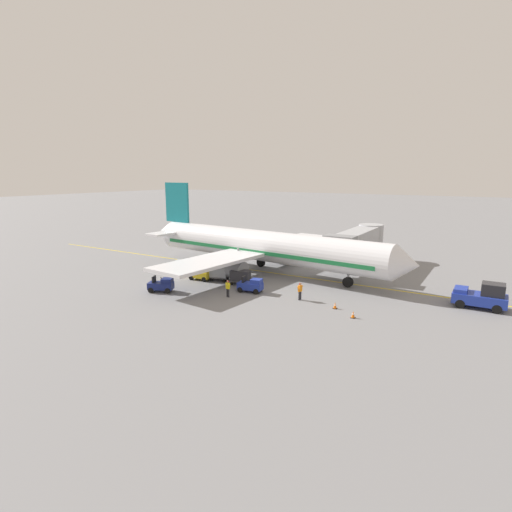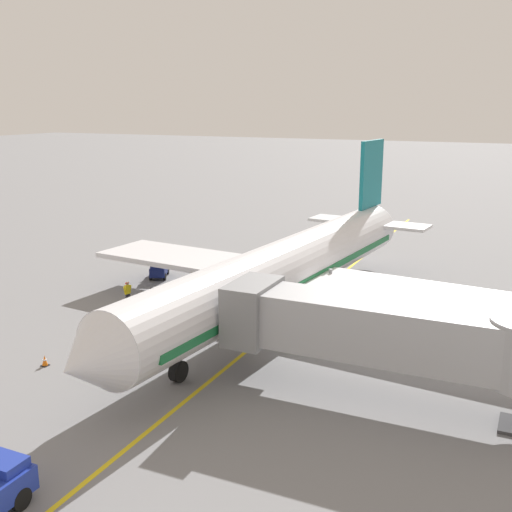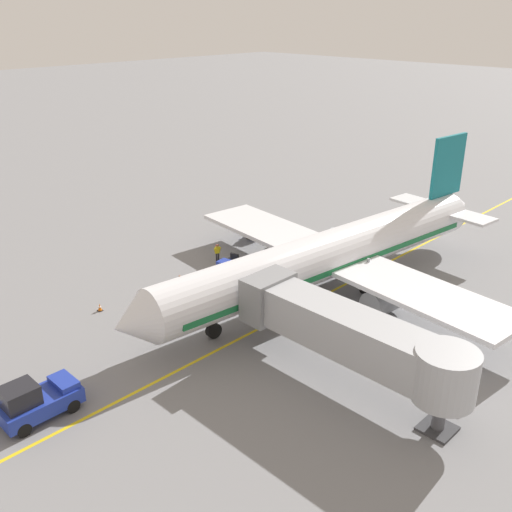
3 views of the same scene
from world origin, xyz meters
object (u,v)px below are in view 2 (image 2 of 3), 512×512
at_px(baggage_tug_lead, 159,269).
at_px(ground_crew_loader, 128,292).
at_px(baggage_tug_spare, 220,279).
at_px(ground_crew_wing_walker, 101,328).
at_px(safety_cone_nose_right, 45,361).
at_px(baggage_cart_front, 196,294).
at_px(baggage_cart_second_in_train, 218,283).
at_px(baggage_tug_trailing, 151,305).
at_px(baggage_cart_tail_end, 258,266).
at_px(parked_airliner, 287,269).
at_px(baggage_cart_third_in_train, 235,276).
at_px(jet_bridge, 385,331).

bearing_deg(baggage_tug_lead, ground_crew_loader, 106.16).
bearing_deg(baggage_tug_spare, baggage_tug_lead, -4.69).
bearing_deg(baggage_tug_spare, ground_crew_wing_walker, 85.63).
bearing_deg(safety_cone_nose_right, baggage_cart_front, -101.65).
xyz_separation_m(baggage_cart_second_in_train, ground_crew_loader, (4.65, 4.52, 0.00)).
height_order(baggage_tug_trailing, baggage_cart_second_in_train, baggage_tug_trailing).
distance_m(baggage_tug_trailing, baggage_cart_second_in_train, 5.90).
bearing_deg(baggage_cart_tail_end, ground_crew_loader, 62.90).
bearing_deg(baggage_cart_second_in_train, safety_cone_nose_right, 80.20).
distance_m(baggage_tug_spare, baggage_cart_second_in_train, 2.06).
xyz_separation_m(parked_airliner, baggage_cart_second_in_train, (6.08, -1.98, -2.24)).
distance_m(baggage_cart_front, baggage_cart_third_in_train, 5.32).
xyz_separation_m(parked_airliner, ground_crew_wing_walker, (7.91, 8.97, -2.23)).
bearing_deg(safety_cone_nose_right, parked_airliner, -124.05).
height_order(baggage_tug_trailing, ground_crew_loader, ground_crew_loader).
height_order(parked_airliner, ground_crew_loader, parked_airliner).
bearing_deg(baggage_tug_trailing, baggage_cart_second_in_train, -109.97).
distance_m(jet_bridge, baggage_tug_lead, 25.35).
height_order(baggage_cart_tail_end, ground_crew_wing_walker, ground_crew_wing_walker).
bearing_deg(jet_bridge, ground_crew_loader, -19.17).
height_order(baggage_cart_second_in_train, ground_crew_loader, ground_crew_loader).
height_order(baggage_tug_spare, baggage_cart_tail_end, baggage_tug_spare).
xyz_separation_m(baggage_tug_lead, baggage_cart_second_in_train, (-6.63, 2.34, 0.24)).
height_order(baggage_cart_second_in_train, safety_cone_nose_right, baggage_cart_second_in_train).
bearing_deg(ground_crew_wing_walker, baggage_cart_tail_end, -98.14).
bearing_deg(safety_cone_nose_right, baggage_cart_second_in_train, -99.80).
distance_m(parked_airliner, baggage_cart_third_in_train, 7.59).
bearing_deg(ground_crew_wing_walker, parked_airliner, -131.43).
bearing_deg(baggage_cart_front, baggage_tug_trailing, 53.24).
distance_m(baggage_cart_front, baggage_cart_tail_end, 8.65).
bearing_deg(ground_crew_wing_walker, jet_bridge, 179.06).
height_order(baggage_tug_spare, safety_cone_nose_right, baggage_tug_spare).
bearing_deg(baggage_cart_third_in_train, safety_cone_nose_right, 80.81).
relative_size(baggage_cart_front, baggage_cart_second_in_train, 1.00).
xyz_separation_m(baggage_tug_spare, baggage_cart_front, (-0.73, 4.88, 0.24)).
xyz_separation_m(baggage_tug_spare, baggage_cart_tail_end, (-1.39, -3.75, 0.24)).
height_order(ground_crew_wing_walker, ground_crew_loader, same).
bearing_deg(baggage_tug_lead, baggage_cart_third_in_train, 179.59).
distance_m(jet_bridge, baggage_tug_trailing, 17.78).
height_order(jet_bridge, baggage_tug_spare, jet_bridge).
relative_size(baggage_tug_trailing, baggage_cart_third_in_train, 0.89).
relative_size(baggage_tug_lead, baggage_cart_second_in_train, 0.93).
bearing_deg(ground_crew_wing_walker, safety_cone_nose_right, 79.37).
bearing_deg(jet_bridge, baggage_cart_front, -29.07).
bearing_deg(safety_cone_nose_right, baggage_tug_spare, -95.82).
height_order(baggage_tug_spare, baggage_cart_third_in_train, baggage_tug_spare).
relative_size(jet_bridge, baggage_cart_third_in_train, 5.16).
xyz_separation_m(baggage_tug_lead, baggage_tug_trailing, (-4.62, 7.88, 0.00)).
bearing_deg(jet_bridge, baggage_tug_trailing, -18.82).
height_order(jet_bridge, baggage_cart_front, jet_bridge).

